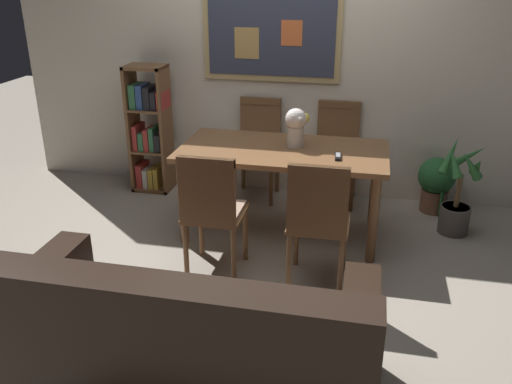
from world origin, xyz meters
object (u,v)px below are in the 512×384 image
Objects in this scene: dining_table at (283,160)px; leather_couch at (186,348)px; dining_chair_near_right at (318,215)px; potted_palm at (458,197)px; dining_chair_near_left at (212,205)px; flower_vase at (296,125)px; dining_chair_far_left at (258,140)px; tv_remote at (338,156)px; bookshelf at (150,132)px; dining_chair_far_right at (337,144)px; potted_ivy at (436,182)px.

dining_table is 1.95m from leather_couch.
dining_chair_near_right reaches higher than potted_palm.
flower_vase is (0.44, 0.83, 0.36)m from dining_chair_near_left.
dining_chair_far_left and dining_chair_near_right have the same top height.
leather_couch is at bearing -113.64° from dining_chair_near_right.
leather_couch is 5.97× the size of flower_vase.
bookshelf is at bearing 156.66° from tv_remote.
dining_chair_far_right is 1.14m from potted_palm.
bookshelf is 1.98m from tv_remote.
potted_ivy is (0.89, 1.44, -0.26)m from dining_chair_near_right.
dining_chair_far_left is at bearing 131.96° from tv_remote.
bookshelf is (-1.03, -0.09, 0.04)m from dining_chair_far_left.
flower_vase is (-0.28, 0.83, 0.36)m from dining_chair_near_right.
flower_vase reaches higher than tv_remote.
dining_chair_near_right is at bearing -0.01° from dining_chair_near_left.
dining_chair_near_right is at bearing -64.40° from dining_table.
potted_ivy is at bearing -4.96° from dining_chair_far_right.
flower_vase reaches higher than leather_couch.
dining_chair_near_right reaches higher than dining_table.
potted_palm is at bearing 55.41° from leather_couch.
dining_chair_near_right is 0.51× the size of leather_couch.
flower_vase is at bearing 62.03° from dining_chair_near_left.
potted_ivy is (1.40, 2.61, -0.04)m from leather_couch.
dining_table is at bearing -167.77° from potted_palm.
flower_vase is at bearing -152.29° from potted_ivy.
tv_remote is (-0.95, -0.42, 0.42)m from potted_palm.
dining_table is 2.86× the size of potted_ivy.
potted_ivy is 0.71× the size of potted_palm.
leather_couch reaches higher than tv_remote.
dining_chair_near_left reaches higher than tv_remote.
tv_remote is (0.58, 1.79, 0.42)m from leather_couch.
bookshelf reaches higher than dining_table.
dining_chair_far_right reaches higher than leather_couch.
bookshelf is 2.80m from potted_palm.
flower_vase is 0.43m from tv_remote.
dining_chair_far_right is at bearing 1.82° from dining_chair_far_left.
flower_vase is (-1.29, -0.22, 0.58)m from potted_palm.
dining_chair_near_left reaches higher than dining_table.
bookshelf is 1.51× the size of potted_palm.
dining_table is 0.84m from dining_chair_near_right.
tv_remote is at bearing 83.62° from dining_chair_near_right.
dining_table is 5.31× the size of flower_vase.
dining_chair_near_right is 1.29m from leather_couch.
flower_vase reaches higher than dining_chair_far_right.
dining_table is 0.29m from flower_vase.
tv_remote is (0.79, -0.87, 0.19)m from dining_chair_far_left.
dining_chair_near_left is (-0.00, -1.50, 0.00)m from dining_chair_far_left.
dining_chair_near_left is 1.02m from tv_remote.
dining_chair_far_right is (0.72, 0.02, 0.00)m from dining_chair_far_left.
potted_ivy is 1.46m from flower_vase.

